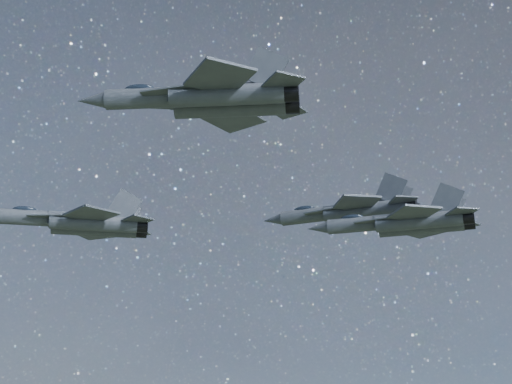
# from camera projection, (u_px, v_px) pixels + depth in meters

# --- Properties ---
(jet_lead) EXTENTS (19.18, 12.59, 4.93)m
(jet_lead) POSITION_uv_depth(u_px,v_px,m) (80.00, 222.00, 78.29)
(jet_lead) COLOR #31363D
(jet_left) EXTENTS (19.59, 13.53, 4.92)m
(jet_left) POSITION_uv_depth(u_px,v_px,m) (354.00, 212.00, 81.33)
(jet_left) COLOR #31363D
(jet_right) EXTENTS (16.57, 11.53, 4.17)m
(jet_right) POSITION_uv_depth(u_px,v_px,m) (210.00, 98.00, 49.55)
(jet_right) COLOR #31363D
(jet_slot) EXTENTS (18.07, 12.69, 4.56)m
(jet_slot) POSITION_uv_depth(u_px,v_px,m) (406.00, 223.00, 73.16)
(jet_slot) COLOR #31363D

